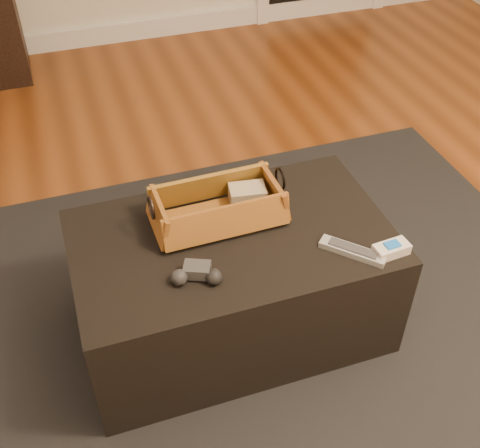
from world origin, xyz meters
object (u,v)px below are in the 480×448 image
object	(u,v)px
silver_remote	(353,251)
cream_gadget	(391,249)
ottoman	(232,282)
wicker_basket	(218,208)
tv_remote	(213,218)
game_controller	(197,274)

from	to	relation	value
silver_remote	cream_gadget	world-z (taller)	cream_gadget
ottoman	wicker_basket	distance (m)	0.27
tv_remote	cream_gadget	bearing A→B (deg)	-39.88
silver_remote	tv_remote	bearing A→B (deg)	143.82
game_controller	tv_remote	bearing A→B (deg)	62.35
tv_remote	silver_remote	world-z (taller)	tv_remote
ottoman	tv_remote	bearing A→B (deg)	118.53
wicker_basket	tv_remote	bearing A→B (deg)	-141.92
cream_gadget	wicker_basket	bearing A→B (deg)	144.71
silver_remote	game_controller	bearing A→B (deg)	174.84
ottoman	game_controller	xyz separation A→B (m)	(-0.15, -0.15, 0.23)
ottoman	tv_remote	distance (m)	0.25
ottoman	tv_remote	xyz separation A→B (m)	(-0.04, 0.07, 0.24)
wicker_basket	cream_gadget	xyz separation A→B (m)	(0.45, -0.32, -0.03)
wicker_basket	silver_remote	bearing A→B (deg)	-39.52
ottoman	game_controller	size ratio (longest dim) A/B	6.41
tv_remote	wicker_basket	xyz separation A→B (m)	(0.02, 0.02, 0.02)
tv_remote	cream_gadget	size ratio (longest dim) A/B	1.98
tv_remote	game_controller	world-z (taller)	game_controller
cream_gadget	ottoman	bearing A→B (deg)	151.91
ottoman	cream_gadget	size ratio (longest dim) A/B	8.90
game_controller	cream_gadget	xyz separation A→B (m)	(0.58, -0.08, -0.01)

